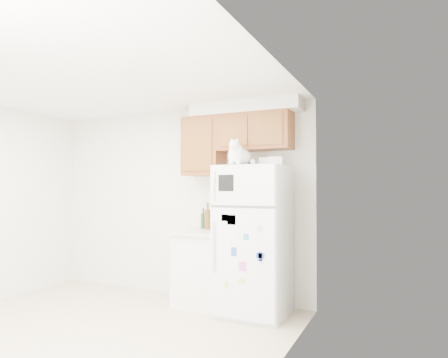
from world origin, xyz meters
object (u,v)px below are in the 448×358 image
Objects in this scene: bottle_green at (203,218)px; bottle_amber at (208,216)px; storage_box_front at (275,161)px; base_counter at (203,267)px; refrigerator at (254,239)px; cat at (238,155)px; storage_box_back at (267,162)px.

bottle_green is 0.79× the size of bottle_amber.
storage_box_front is at bearing -15.86° from bottle_green.
storage_box_front is at bearing -14.55° from bottle_amber.
storage_box_front is 0.55× the size of bottle_green.
bottle_amber reaches higher than base_counter.
refrigerator is 11.33× the size of storage_box_front.
cat reaches higher than base_counter.
storage_box_back is at bearing 5.01° from base_counter.
base_counter is 3.40× the size of bottle_green.
storage_box_front is (0.16, -0.21, -0.01)m from storage_box_back.
storage_box_back reaches higher than storage_box_front.
bottle_green is at bearing 159.03° from storage_box_back.
cat is 0.40m from storage_box_back.
bottle_amber is at bearing 161.80° from storage_box_back.
refrigerator reaches higher than bottle_amber.
base_counter is at bearing 170.10° from storage_box_back.
refrigerator is at bearing -17.11° from bottle_green.
refrigerator is 0.79m from base_counter.
storage_box_back reaches higher than bottle_green.
refrigerator is at bearing -144.33° from storage_box_back.
storage_box_front is at bearing -12.30° from refrigerator.
cat is at bearing -125.48° from refrigerator.
storage_box_back is (0.81, 0.07, 1.29)m from base_counter.
cat is at bearing -22.83° from base_counter.
bottle_amber is at bearing 148.30° from storage_box_front.
bottle_green is (-0.09, 0.17, 0.59)m from base_counter.
base_counter is (-0.69, 0.07, -0.39)m from refrigerator.
refrigerator is at bearing 150.55° from storage_box_front.
base_counter is 1.49m from cat.
cat is 1.08m from bottle_green.
storage_box_back reaches higher than refrigerator.
cat reaches higher than refrigerator.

